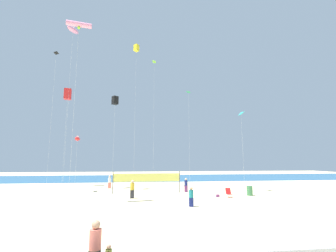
% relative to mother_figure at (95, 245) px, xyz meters
% --- Properties ---
extents(ground_plane, '(120.00, 120.00, 0.00)m').
position_rel_mother_figure_xyz_m(ground_plane, '(3.53, 9.13, -0.91)').
color(ground_plane, beige).
extents(ocean_band, '(120.00, 20.00, 0.01)m').
position_rel_mother_figure_xyz_m(ocean_band, '(3.53, 41.90, -0.90)').
color(ocean_band, '#28608C').
rests_on(ocean_band, ground).
extents(mother_figure, '(0.39, 0.39, 1.69)m').
position_rel_mother_figure_xyz_m(mother_figure, '(0.00, 0.00, 0.00)').
color(mother_figure, '#2D2D33').
rests_on(mother_figure, ground).
extents(beachgoer_navy_shirt, '(0.37, 0.37, 1.60)m').
position_rel_mother_figure_xyz_m(beachgoer_navy_shirt, '(6.88, 19.06, -0.05)').
color(beachgoer_navy_shirt, '#7A3872').
rests_on(beachgoer_navy_shirt, ground).
extents(beachgoer_mustard_shirt, '(0.40, 0.40, 1.74)m').
position_rel_mother_figure_xyz_m(beachgoer_mustard_shirt, '(0.73, 15.20, 0.03)').
color(beachgoer_mustard_shirt, '#2D2D33').
rests_on(beachgoer_mustard_shirt, ground).
extents(beachgoer_teal_shirt, '(0.36, 0.36, 1.56)m').
position_rel_mother_figure_xyz_m(beachgoer_teal_shirt, '(5.57, 10.47, -0.07)').
color(beachgoer_teal_shirt, navy).
rests_on(beachgoer_teal_shirt, ground).
extents(beachgoer_white_shirt, '(0.38, 0.38, 1.68)m').
position_rel_mother_figure_xyz_m(beachgoer_white_shirt, '(-2.52, 23.79, -0.01)').
color(beachgoer_white_shirt, '#EA7260').
rests_on(beachgoer_white_shirt, ground).
extents(folding_beach_chair, '(0.52, 0.65, 0.89)m').
position_rel_mother_figure_xyz_m(folding_beach_chair, '(10.39, 14.74, -0.44)').
color(folding_beach_chair, red).
rests_on(folding_beach_chair, ground).
extents(trash_barrel, '(0.60, 0.60, 0.99)m').
position_rel_mother_figure_xyz_m(trash_barrel, '(13.00, 15.52, -0.41)').
color(trash_barrel, '#3F7F4C').
rests_on(trash_barrel, ground).
extents(volleyball_net, '(7.63, 0.28, 2.40)m').
position_rel_mother_figure_xyz_m(volleyball_net, '(2.26, 18.56, 0.73)').
color(volleyball_net, '#4C4C51').
rests_on(volleyball_net, ground).
extents(beach_handbag, '(0.33, 0.16, 0.26)m').
position_rel_mother_figure_xyz_m(beach_handbag, '(9.29, 14.91, -0.77)').
color(beach_handbag, '#7A3872').
rests_on(beach_handbag, ground).
extents(kite_black_box, '(0.93, 0.93, 11.97)m').
position_rel_mother_figure_xyz_m(kite_black_box, '(-1.94, 21.64, 10.51)').
color(kite_black_box, silver).
rests_on(kite_black_box, ground).
extents(kite_red_box, '(1.15, 1.15, 14.21)m').
position_rel_mother_figure_xyz_m(kite_red_box, '(-9.40, 26.41, 12.51)').
color(kite_red_box, silver).
rests_on(kite_red_box, ground).
extents(kite_pink_tube, '(2.27, 0.85, 16.45)m').
position_rel_mother_figure_xyz_m(kite_pink_tube, '(-4.44, 12.38, 15.26)').
color(kite_pink_tube, silver).
rests_on(kite_pink_tube, ground).
extents(kite_lime_diamond, '(0.83, 0.82, 20.34)m').
position_rel_mother_figure_xyz_m(kite_lime_diamond, '(3.58, 28.40, 18.79)').
color(kite_lime_diamond, silver).
rests_on(kite_lime_diamond, ground).
extents(kite_pink_inflatable, '(1.58, 1.95, 22.02)m').
position_rel_mother_figure_xyz_m(kite_pink_inflatable, '(-8.07, 22.55, 20.56)').
color(kite_pink_inflatable, silver).
rests_on(kite_pink_inflatable, ground).
extents(kite_red_inflatable, '(0.51, 1.34, 6.58)m').
position_rel_mother_figure_xyz_m(kite_red_inflatable, '(-6.07, 20.35, 5.31)').
color(kite_red_inflatable, silver).
rests_on(kite_red_inflatable, ground).
extents(kite_yellow_box, '(0.85, 0.85, 20.54)m').
position_rel_mother_figure_xyz_m(kite_yellow_box, '(0.63, 23.86, 19.07)').
color(kite_yellow_box, silver).
rests_on(kite_yellow_box, ground).
extents(kite_cyan_diamond, '(0.92, 0.92, 9.75)m').
position_rel_mother_figure_xyz_m(kite_cyan_diamond, '(13.82, 18.57, 8.52)').
color(kite_cyan_diamond, silver).
rests_on(kite_cyan_diamond, ground).
extents(kite_green_diamond, '(0.79, 0.77, 15.48)m').
position_rel_mother_figure_xyz_m(kite_green_diamond, '(9.53, 29.11, 14.18)').
color(kite_green_diamond, silver).
rests_on(kite_green_diamond, ground).
extents(kite_black_diamond, '(0.71, 0.71, 18.75)m').
position_rel_mother_figure_xyz_m(kite_black_diamond, '(-10.47, 23.74, 17.05)').
color(kite_black_diamond, silver).
rests_on(kite_black_diamond, ground).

